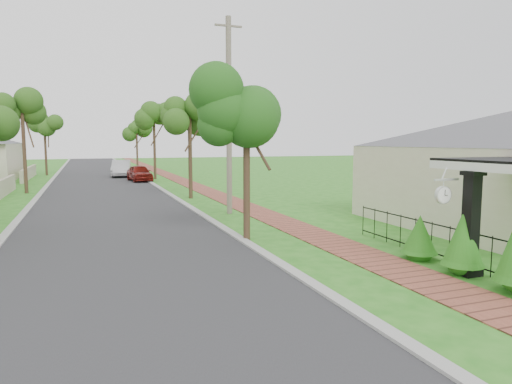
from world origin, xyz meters
TOP-DOWN VIEW (x-y plane):
  - ground at (0.00, 0.00)m, footprint 160.00×160.00m
  - road at (-3.00, 20.00)m, footprint 7.00×120.00m
  - kerb_right at (0.65, 20.00)m, footprint 0.30×120.00m
  - kerb_left at (-6.65, 20.00)m, footprint 0.30×120.00m
  - sidewalk at (3.25, 20.00)m, footprint 1.50×120.00m
  - porch_post at (4.55, -1.00)m, footprint 0.48×0.48m
  - picket_fence at (4.90, -0.00)m, footprint 0.03×8.02m
  - street_trees at (-2.87, 26.84)m, footprint 10.70×37.65m
  - hedge_row at (4.45, -1.66)m, footprint 0.88×4.91m
  - parked_car_red at (0.01, 28.21)m, footprint 1.94×3.96m
  - parked_car_white at (-1.00, 33.71)m, footprint 2.09×4.65m
  - near_tree at (0.84, 4.54)m, footprint 1.97×1.97m
  - utility_pole at (1.94, 10.00)m, footprint 1.20×0.24m
  - station_clock at (4.06, -0.60)m, footprint 0.72×0.13m

SIDE VIEW (x-z plane):
  - ground at x=0.00m, z-range 0.00..0.00m
  - road at x=-3.00m, z-range -0.01..0.01m
  - kerb_right at x=0.65m, z-range -0.05..0.05m
  - kerb_left at x=-6.65m, z-range -0.05..0.05m
  - sidewalk at x=3.25m, z-range -0.01..0.01m
  - picket_fence at x=4.90m, z-range 0.03..1.03m
  - parked_car_red at x=0.01m, z-range 0.00..1.30m
  - parked_car_white at x=-1.00m, z-range 0.00..1.48m
  - hedge_row at x=4.45m, z-range -0.21..1.87m
  - porch_post at x=4.55m, z-range -0.14..2.38m
  - station_clock at x=4.06m, z-range 1.64..2.26m
  - near_tree at x=0.84m, z-range 1.49..6.56m
  - utility_pole at x=1.94m, z-range 0.06..8.56m
  - street_trees at x=-2.87m, z-range 1.59..7.48m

